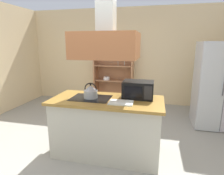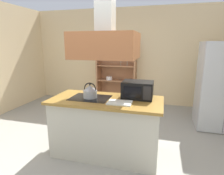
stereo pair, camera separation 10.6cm
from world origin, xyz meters
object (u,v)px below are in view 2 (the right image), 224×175
object	(u,v)px
cutting_board	(120,103)
microwave	(138,90)
dish_cabinet	(117,78)
kettle	(90,92)
refrigerator	(222,86)

from	to	relation	value
cutting_board	microwave	xyz separation A→B (m)	(0.20, 0.33, 0.12)
dish_cabinet	microwave	bearing A→B (deg)	-69.15
dish_cabinet	kettle	size ratio (longest dim) A/B	7.21
dish_cabinet	refrigerator	bearing A→B (deg)	-23.96
kettle	refrigerator	bearing A→B (deg)	34.51
cutting_board	dish_cabinet	bearing A→B (deg)	104.69
microwave	cutting_board	bearing A→B (deg)	-121.87
microwave	dish_cabinet	bearing A→B (deg)	110.85
kettle	microwave	xyz separation A→B (m)	(0.70, 0.18, 0.03)
dish_cabinet	kettle	distance (m)	2.65
dish_cabinet	cutting_board	world-z (taller)	dish_cabinet
cutting_board	microwave	world-z (taller)	microwave
kettle	microwave	bearing A→B (deg)	14.65
kettle	cutting_board	world-z (taller)	kettle
cutting_board	refrigerator	bearing A→B (deg)	44.10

